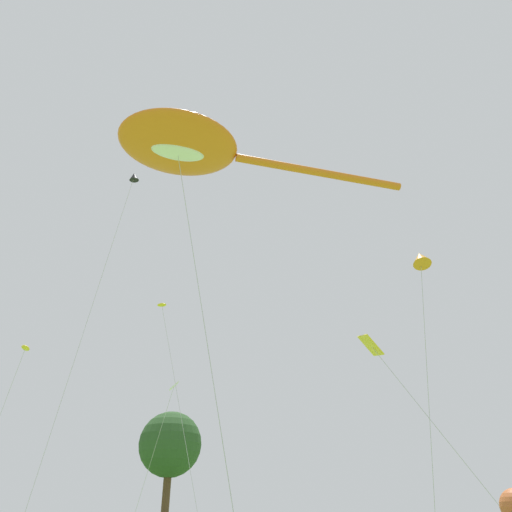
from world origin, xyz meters
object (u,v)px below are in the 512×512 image
small_kite_tiny_distant (164,316)px  small_kite_box_yellow (421,260)px  small_kite_bird_shape (133,181)px  small_kite_delta_white (24,352)px  small_kite_stunt_black (170,398)px  small_kite_triangle_green (375,350)px  big_show_kite (186,146)px  tree_broad_distant (170,445)px

small_kite_tiny_distant → small_kite_box_yellow: size_ratio=1.13×
small_kite_bird_shape → small_kite_delta_white: bearing=24.8°
small_kite_stunt_black → small_kite_tiny_distant: 4.30m
small_kite_bird_shape → small_kite_delta_white: size_ratio=2.06×
small_kite_stunt_black → small_kite_bird_shape: small_kite_bird_shape is taller
small_kite_tiny_distant → small_kite_delta_white: size_ratio=1.28×
small_kite_box_yellow → small_kite_triangle_green: size_ratio=1.48×
big_show_kite → small_kite_box_yellow: size_ratio=1.69×
small_kite_bird_shape → small_kite_triangle_green: size_ratio=2.67×
small_kite_stunt_black → small_kite_triangle_green: size_ratio=1.10×
small_kite_box_yellow → small_kite_triangle_green: small_kite_box_yellow is taller
small_kite_stunt_black → small_kite_triangle_green: small_kite_stunt_black is taller
small_kite_box_yellow → small_kite_bird_shape: bearing=162.9°
small_kite_box_yellow → small_kite_triangle_green: 4.21m
small_kite_stunt_black → small_kite_triangle_green: bearing=111.7°
small_kite_tiny_distant → small_kite_box_yellow: 14.02m
small_kite_delta_white → tree_broad_distant: size_ratio=0.83×
small_kite_stunt_black → tree_broad_distant: bearing=-100.2°
big_show_kite → small_kite_delta_white: size_ratio=1.92×
small_kite_tiny_distant → small_kite_triangle_green: small_kite_tiny_distant is taller
small_kite_stunt_black → tree_broad_distant: tree_broad_distant is taller
small_kite_tiny_distant → small_kite_triangle_green: 13.21m
small_kite_triangle_green → tree_broad_distant: tree_broad_distant is taller
small_kite_box_yellow → tree_broad_distant: bearing=120.2°
small_kite_box_yellow → small_kite_delta_white: bearing=164.0°
big_show_kite → small_kite_triangle_green: size_ratio=2.50×
small_kite_stunt_black → small_kite_box_yellow: size_ratio=0.75×
small_kite_stunt_black → small_kite_delta_white: bearing=-4.6°
small_kite_bird_shape → small_kite_box_yellow: (9.62, -11.00, -8.39)m
small_kite_bird_shape → tree_broad_distant: (10.62, 26.80, -10.49)m
big_show_kite → tree_broad_distant: 34.76m
small_kite_tiny_distant → small_kite_triangle_green: size_ratio=1.67×
big_show_kite → small_kite_tiny_distant: bearing=-91.7°
small_kite_delta_white → small_kite_stunt_black: bearing=79.0°
small_kite_delta_white → small_kite_triangle_green: size_ratio=1.30×
big_show_kite → small_kite_box_yellow: bearing=154.6°
big_show_kite → tree_broad_distant: size_ratio=1.60×
small_kite_stunt_black → small_kite_bird_shape: (-3.87, -2.26, 11.41)m
small_kite_delta_white → small_kite_triangle_green: small_kite_delta_white is taller
small_kite_tiny_distant → small_kite_delta_white: (-6.44, 2.33, -2.20)m
small_kite_bird_shape → small_kite_triangle_green: bearing=-164.1°
small_kite_bird_shape → tree_broad_distant: size_ratio=1.71×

